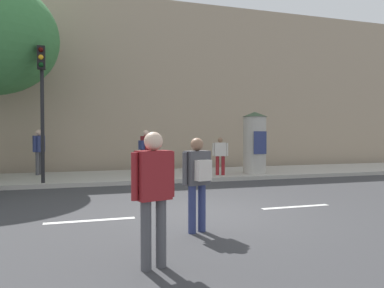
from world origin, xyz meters
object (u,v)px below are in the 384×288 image
at_px(pedestrian_in_dark_shirt, 198,176).
at_px(pedestrian_in_light_jacket, 153,188).
at_px(pedestrian_tallest, 39,148).
at_px(poster_column, 255,142).
at_px(pedestrian_with_bag, 145,148).
at_px(traffic_light, 42,92).
at_px(pedestrian_near_pole, 220,153).

bearing_deg(pedestrian_in_dark_shirt, pedestrian_in_light_jacket, -126.27).
bearing_deg(pedestrian_tallest, poster_column, -14.82).
relative_size(pedestrian_tallest, pedestrian_with_bag, 1.01).
bearing_deg(traffic_light, pedestrian_near_pole, 5.09).
relative_size(poster_column, pedestrian_in_light_jacket, 1.41).
distance_m(pedestrian_in_light_jacket, pedestrian_near_pole, 9.90).
distance_m(traffic_light, pedestrian_near_pole, 6.85).
bearing_deg(pedestrian_in_light_jacket, pedestrian_near_pole, 63.18).
height_order(poster_column, pedestrian_with_bag, poster_column).
height_order(traffic_light, pedestrian_in_light_jacket, traffic_light).
relative_size(pedestrian_in_light_jacket, pedestrian_tallest, 0.99).
relative_size(poster_column, pedestrian_in_dark_shirt, 1.49).
height_order(poster_column, pedestrian_in_dark_shirt, poster_column).
distance_m(pedestrian_tallest, pedestrian_with_bag, 4.23).
height_order(pedestrian_near_pole, pedestrian_with_bag, pedestrian_with_bag).
bearing_deg(pedestrian_in_dark_shirt, poster_column, 56.45).
distance_m(pedestrian_in_dark_shirt, pedestrian_in_light_jacket, 1.87).
height_order(pedestrian_in_dark_shirt, pedestrian_in_light_jacket, pedestrian_in_light_jacket).
xyz_separation_m(pedestrian_tallest, pedestrian_with_bag, (4.03, -1.28, -0.01)).
height_order(pedestrian_in_light_jacket, pedestrian_tallest, pedestrian_tallest).
height_order(traffic_light, poster_column, traffic_light).
bearing_deg(poster_column, traffic_light, -175.69).
xyz_separation_m(traffic_light, pedestrian_in_light_jacket, (2.02, -8.25, -2.08)).
bearing_deg(pedestrian_with_bag, traffic_light, -157.30).
bearing_deg(poster_column, pedestrian_near_pole, -179.06).
height_order(pedestrian_in_light_jacket, pedestrian_with_bag, pedestrian_with_bag).
height_order(pedestrian_in_light_jacket, pedestrian_near_pole, pedestrian_in_light_jacket).
bearing_deg(pedestrian_near_pole, poster_column, 0.94).
bearing_deg(pedestrian_with_bag, poster_column, -12.16).
distance_m(poster_column, pedestrian_in_light_jacket, 10.69).
height_order(traffic_light, pedestrian_in_dark_shirt, traffic_light).
bearing_deg(pedestrian_in_light_jacket, pedestrian_tallest, 102.14).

